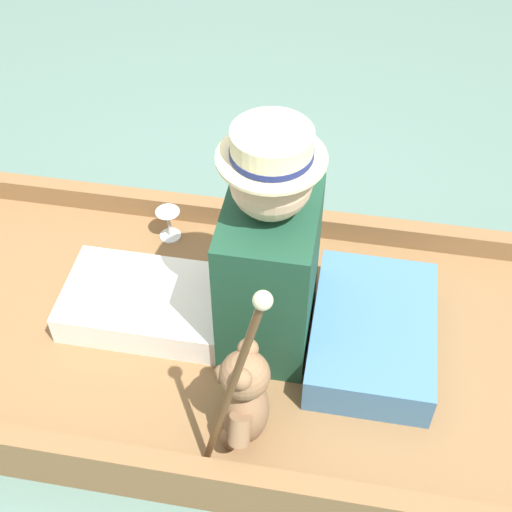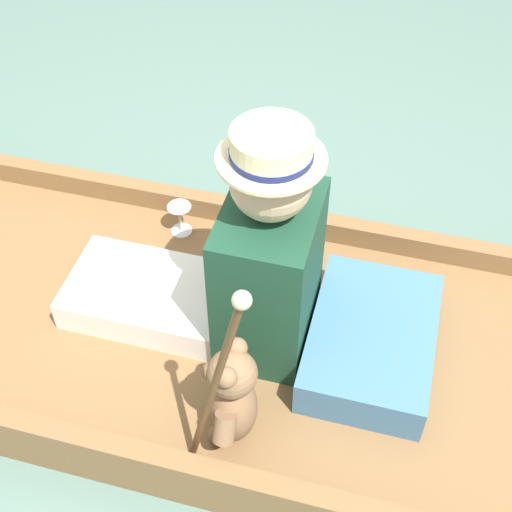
# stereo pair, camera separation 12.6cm
# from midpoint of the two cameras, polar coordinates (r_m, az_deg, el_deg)

# --- Properties ---
(ground_plane) EXTENTS (16.00, 16.00, 0.00)m
(ground_plane) POSITION_cam_midpoint_polar(r_m,az_deg,el_deg) (2.44, -2.49, -7.33)
(ground_plane) COLOR slate
(punt_boat) EXTENTS (1.09, 2.84, 0.20)m
(punt_boat) POSITION_cam_midpoint_polar(r_m,az_deg,el_deg) (2.38, -2.54, -6.40)
(punt_boat) COLOR brown
(punt_boat) RESTS_ON ground_plane
(seat_cushion) EXTENTS (0.54, 0.38, 0.14)m
(seat_cushion) POSITION_cam_midpoint_polar(r_m,az_deg,el_deg) (2.26, 10.79, -6.79)
(seat_cushion) COLOR teal
(seat_cushion) RESTS_ON punt_boat
(seated_person) EXTENTS (0.37, 0.81, 0.80)m
(seated_person) POSITION_cam_midpoint_polar(r_m,az_deg,el_deg) (2.12, 0.40, -0.77)
(seated_person) COLOR white
(seated_person) RESTS_ON punt_boat
(teddy_bear) EXTENTS (0.26, 0.15, 0.37)m
(teddy_bear) POSITION_cam_midpoint_polar(r_m,az_deg,el_deg) (1.98, -0.06, -11.32)
(teddy_bear) COLOR #846042
(teddy_bear) RESTS_ON punt_boat
(wine_glass) EXTENTS (0.09, 0.09, 0.12)m
(wine_glass) POSITION_cam_midpoint_polar(r_m,az_deg,el_deg) (2.58, -4.74, 3.39)
(wine_glass) COLOR silver
(wine_glass) RESTS_ON punt_boat
(walking_cane) EXTENTS (0.04, 0.19, 0.75)m
(walking_cane) POSITION_cam_midpoint_polar(r_m,az_deg,el_deg) (1.70, -0.85, -9.33)
(walking_cane) COLOR brown
(walking_cane) RESTS_ON punt_boat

